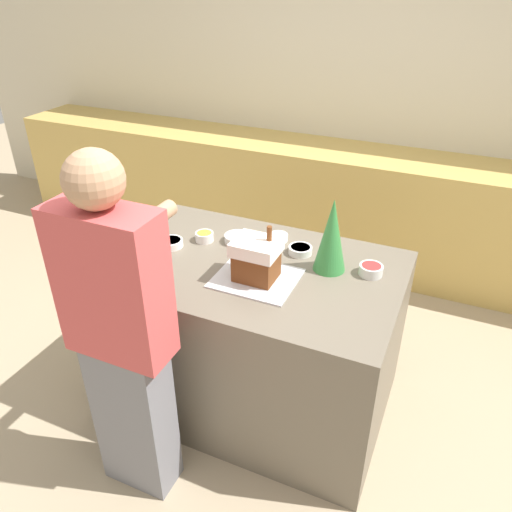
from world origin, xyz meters
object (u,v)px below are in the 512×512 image
at_px(gingerbread_house, 256,258).
at_px(candy_bowl_far_right, 204,236).
at_px(candy_bowl_beside_tree, 237,238).
at_px(candy_bowl_near_tray_right, 279,237).
at_px(candy_bowl_center_rear, 371,270).
at_px(baking_tray, 256,278).
at_px(decorative_tree, 332,235).
at_px(person, 122,338).
at_px(candy_bowl_near_tray_left, 300,250).
at_px(candy_bowl_behind_tray, 171,243).

height_order(gingerbread_house, candy_bowl_far_right, gingerbread_house).
bearing_deg(gingerbread_house, candy_bowl_beside_tree, 129.69).
xyz_separation_m(gingerbread_house, candy_bowl_beside_tree, (-0.25, 0.30, -0.09)).
relative_size(candy_bowl_near_tray_right, candy_bowl_center_rear, 0.88).
bearing_deg(baking_tray, gingerbread_house, 28.69).
distance_m(baking_tray, candy_bowl_beside_tree, 0.38).
bearing_deg(candy_bowl_near_tray_right, decorative_tree, -27.15).
xyz_separation_m(baking_tray, candy_bowl_near_tray_right, (-0.05, 0.40, 0.02)).
bearing_deg(person, candy_bowl_beside_tree, 83.51).
xyz_separation_m(candy_bowl_near_tray_left, candy_bowl_beside_tree, (-0.36, -0.02, 0.00)).
bearing_deg(candy_bowl_center_rear, candy_bowl_behind_tray, -171.69).
height_order(candy_bowl_near_tray_left, candy_bowl_near_tray_right, candy_bowl_near_tray_left).
bearing_deg(candy_bowl_near_tray_right, candy_bowl_beside_tree, -152.29).
bearing_deg(candy_bowl_far_right, gingerbread_house, -29.67).
height_order(candy_bowl_behind_tray, candy_bowl_near_tray_right, candy_bowl_behind_tray).
relative_size(baking_tray, candy_bowl_near_tray_right, 3.81).
relative_size(gingerbread_house, candy_bowl_behind_tray, 2.15).
distance_m(candy_bowl_near_tray_left, person, 1.01).
bearing_deg(decorative_tree, person, -127.88).
height_order(candy_bowl_beside_tree, person, person).
xyz_separation_m(decorative_tree, candy_bowl_center_rear, (0.20, 0.03, -0.16)).
height_order(candy_bowl_near_tray_right, person, person).
distance_m(baking_tray, person, 0.68).
distance_m(baking_tray, candy_bowl_near_tray_left, 0.33).
relative_size(candy_bowl_center_rear, candy_bowl_beside_tree, 0.85).
bearing_deg(gingerbread_house, candy_bowl_far_right, 150.33).
bearing_deg(candy_bowl_behind_tray, candy_bowl_center_rear, 8.31).
bearing_deg(baking_tray, candy_bowl_center_rear, 27.90).
bearing_deg(candy_bowl_behind_tray, candy_bowl_far_right, 43.73).
bearing_deg(candy_bowl_far_right, candy_bowl_beside_tree, 20.06).
bearing_deg(candy_bowl_beside_tree, candy_bowl_behind_tray, -147.93).
bearing_deg(baking_tray, candy_bowl_far_right, 150.29).
relative_size(baking_tray, candy_bowl_beside_tree, 2.84).
bearing_deg(gingerbread_house, baking_tray, -151.31).
bearing_deg(candy_bowl_beside_tree, decorative_tree, -7.14).
bearing_deg(candy_bowl_beside_tree, candy_bowl_far_right, -159.94).
bearing_deg(candy_bowl_near_tray_right, person, -106.89).
relative_size(candy_bowl_near_tray_left, person, 0.07).
bearing_deg(candy_bowl_far_right, person, -85.42).
xyz_separation_m(baking_tray, candy_bowl_beside_tree, (-0.24, 0.30, 0.02)).
relative_size(baking_tray, candy_bowl_near_tray_left, 3.14).
height_order(gingerbread_house, candy_bowl_near_tray_right, gingerbread_house).
distance_m(baking_tray, candy_bowl_far_right, 0.47).
xyz_separation_m(decorative_tree, candy_bowl_near_tray_left, (-0.18, 0.09, -0.17)).
bearing_deg(person, candy_bowl_behind_tray, 105.85).
bearing_deg(candy_bowl_behind_tray, baking_tray, -11.30).
xyz_separation_m(gingerbread_house, candy_bowl_near_tray_left, (0.11, 0.31, -0.09)).
relative_size(decorative_tree, candy_bowl_near_tray_right, 3.69).
relative_size(baking_tray, decorative_tree, 1.03).
distance_m(candy_bowl_behind_tray, candy_bowl_beside_tree, 0.35).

